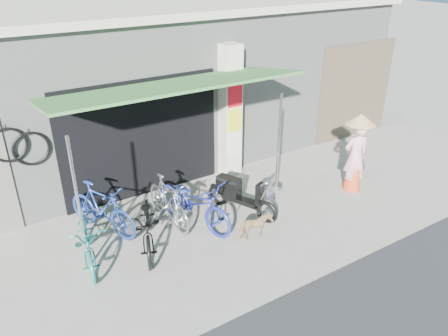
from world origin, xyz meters
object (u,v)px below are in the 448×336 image
street_dog (255,227)px  bike_blue (102,208)px  bike_black (148,225)px  nun (356,153)px  bike_silver (168,201)px  moped (240,195)px  bike_teal (88,240)px  bike_navy (194,202)px

street_dog → bike_blue: bearing=61.0°
bike_blue → bike_black: (0.53, -0.89, -0.04)m
nun → bike_blue: bearing=-1.4°
bike_black → street_dog: bearing=-3.1°
bike_blue → bike_silver: bearing=-42.4°
bike_silver → nun: size_ratio=0.90×
bike_silver → nun: (3.99, -0.93, 0.39)m
street_dog → moped: moped is taller
bike_teal → bike_navy: (2.03, 0.06, 0.06)m
bike_blue → bike_silver: size_ratio=1.05×
moped → nun: size_ratio=0.88×
bike_blue → bike_teal: bearing=-148.8°
bike_teal → street_dog: bearing=-8.5°
bike_teal → nun: 5.67m
bike_teal → bike_black: size_ratio=0.94×
street_dog → moped: bearing=-8.3°
bike_blue → bike_navy: 1.69m
bike_navy → nun: (3.60, -0.60, 0.37)m
bike_black → street_dog: (1.72, -0.79, -0.21)m
bike_black → bike_navy: bike_navy is taller
bike_blue → moped: (2.51, -0.81, -0.08)m
bike_navy → moped: (0.96, -0.12, -0.07)m
bike_silver → moped: (1.34, -0.45, -0.06)m
bike_silver → bike_black: bearing=-141.4°
bike_teal → bike_silver: bike_silver is taller
bike_blue → nun: bearing=-39.5°
bike_blue → bike_black: bike_blue is taller
moped → bike_navy: bearing=149.4°
bike_silver → moped: bearing=-20.5°
nun → bike_teal: bearing=7.0°
bike_black → bike_silver: size_ratio=1.11×
bike_blue → nun: (5.15, -1.28, 0.37)m
moped → bike_silver: bearing=138.0°
bike_black → moped: (1.98, 0.09, -0.04)m
bike_teal → nun: nun is taller
bike_silver → street_dog: 1.73m
bike_silver → bike_navy: bearing=-42.6°
street_dog → nun: size_ratio=0.34×
bike_black → street_dog: 1.91m
street_dog → moped: size_ratio=0.39×
bike_silver → bike_navy: 0.51m
bike_black → bike_blue: bearing=142.2°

